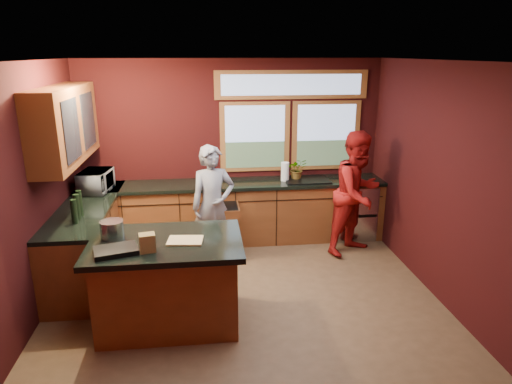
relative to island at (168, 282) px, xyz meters
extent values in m
plane|color=brown|center=(0.85, 0.44, -0.48)|extent=(4.50, 4.50, 0.00)
cube|color=black|center=(0.85, 2.44, 0.87)|extent=(4.50, 0.02, 2.70)
cube|color=black|center=(0.85, -1.56, 0.87)|extent=(4.50, 0.02, 2.70)
cube|color=black|center=(-1.40, 0.44, 0.87)|extent=(0.02, 4.00, 2.70)
cube|color=black|center=(3.10, 0.44, 0.87)|extent=(0.02, 4.00, 2.70)
cube|color=silver|center=(0.85, 0.44, 2.22)|extent=(4.50, 4.00, 0.02)
cube|color=#7F8FB0|center=(1.20, 2.42, 1.07)|extent=(1.06, 0.02, 1.06)
cube|color=#7F8FB0|center=(2.30, 2.42, 1.07)|extent=(1.06, 0.02, 1.06)
cube|color=brown|center=(1.75, 2.42, 1.84)|extent=(2.30, 0.02, 0.42)
cube|color=#5F3016|center=(-1.22, 1.29, 1.47)|extent=(0.36, 1.80, 0.90)
cube|color=#5F3016|center=(0.85, 2.14, -0.04)|extent=(4.50, 0.60, 0.88)
cube|color=black|center=(0.85, 2.13, 0.43)|extent=(4.50, 0.64, 0.05)
cube|color=#B7B7BC|center=(2.70, 2.12, -0.05)|extent=(0.60, 0.58, 0.85)
cube|color=black|center=(1.95, 2.10, 0.43)|extent=(0.66, 0.46, 0.05)
cube|color=#5F3016|center=(-1.10, 1.29, -0.04)|extent=(0.60, 2.30, 0.88)
cube|color=black|center=(-1.09, 1.29, 0.43)|extent=(0.64, 2.30, 0.05)
cube|color=#5F3016|center=(0.00, 0.00, -0.04)|extent=(1.40, 0.90, 0.88)
cube|color=black|center=(0.00, 0.00, 0.44)|extent=(1.55, 1.05, 0.06)
imported|color=slate|center=(0.52, 1.43, 0.34)|extent=(0.67, 0.51, 1.63)
imported|color=#9F1412|center=(2.55, 1.54, 0.40)|extent=(1.08, 1.03, 1.76)
imported|color=#999999|center=(-1.07, 1.89, 0.60)|extent=(0.43, 0.58, 0.30)
imported|color=#999999|center=(1.81, 2.19, 0.61)|extent=(0.29, 0.25, 0.32)
cylinder|color=white|center=(1.62, 2.14, 0.59)|extent=(0.12, 0.12, 0.28)
cube|color=tan|center=(0.20, -0.05, 0.48)|extent=(0.38, 0.29, 0.02)
cylinder|color=#ADADB2|center=(-0.55, 0.15, 0.56)|extent=(0.24, 0.24, 0.18)
cube|color=brown|center=(-0.15, -0.25, 0.56)|extent=(0.17, 0.15, 0.18)
cube|color=black|center=(-0.45, -0.25, 0.49)|extent=(0.46, 0.38, 0.05)
camera|label=1|loc=(0.42, -4.37, 2.31)|focal=32.00mm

